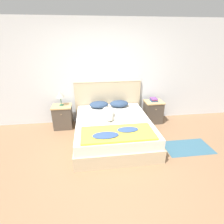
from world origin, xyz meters
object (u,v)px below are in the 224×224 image
at_px(book_stack, 154,100).
at_px(table_lamp, 60,95).
at_px(dog, 108,113).
at_px(pillow_right, 119,104).
at_px(pillow_left, 99,105).
at_px(nightstand_left, 63,117).
at_px(bed, 113,130).
at_px(nightstand_right, 153,112).

distance_m(book_stack, table_lamp, 2.34).
bearing_deg(dog, book_stack, 24.31).
xyz_separation_m(dog, table_lamp, (-1.08, 0.56, 0.29)).
relative_size(pillow_right, book_stack, 2.06).
relative_size(dog, book_stack, 3.08).
bearing_deg(book_stack, pillow_left, -179.99).
height_order(nightstand_left, dog, dog).
xyz_separation_m(bed, pillow_right, (0.26, 0.75, 0.32)).
relative_size(bed, dog, 2.73).
height_order(pillow_right, dog, dog).
bearing_deg(book_stack, table_lamp, -179.87).
bearing_deg(nightstand_right, pillow_right, 178.15).
distance_m(nightstand_right, dog, 1.39).
bearing_deg(table_lamp, dog, -27.47).
xyz_separation_m(bed, book_stack, (1.17, 0.75, 0.39)).
bearing_deg(pillow_right, nightstand_right, -1.85).
xyz_separation_m(nightstand_right, pillow_right, (-0.91, 0.03, 0.26)).
xyz_separation_m(book_stack, table_lamp, (-2.33, -0.01, 0.23)).
xyz_separation_m(nightstand_right, table_lamp, (-2.34, 0.02, 0.56)).
xyz_separation_m(dog, book_stack, (1.25, 0.57, 0.06)).
relative_size(pillow_right, table_lamp, 1.33).
bearing_deg(nightstand_right, dog, -156.88).
bearing_deg(pillow_left, table_lamp, -179.70).
bearing_deg(book_stack, nightstand_right, -83.74).
distance_m(pillow_left, book_stack, 1.42).
distance_m(bed, nightstand_left, 1.37).
relative_size(pillow_left, dog, 0.67).
height_order(bed, book_stack, book_stack).
xyz_separation_m(nightstand_right, book_stack, (-0.00, 0.03, 0.33)).
xyz_separation_m(nightstand_left, nightstand_right, (2.34, 0.00, 0.00)).
relative_size(nightstand_right, pillow_right, 1.24).
distance_m(nightstand_right, table_lamp, 2.40).
bearing_deg(book_stack, nightstand_left, -179.27).
distance_m(bed, book_stack, 1.44).
relative_size(book_stack, table_lamp, 0.65).
bearing_deg(pillow_left, dog, -73.45).
relative_size(pillow_left, table_lamp, 1.33).
distance_m(nightstand_left, table_lamp, 0.56).
bearing_deg(bed, table_lamp, 147.63).
height_order(nightstand_right, book_stack, book_stack).
distance_m(bed, nightstand_right, 1.37).
xyz_separation_m(bed, pillow_left, (-0.26, 0.75, 0.32)).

